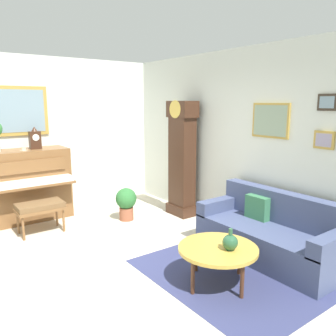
{
  "coord_description": "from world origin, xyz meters",
  "views": [
    {
      "loc": [
        3.76,
        -1.65,
        2.01
      ],
      "look_at": [
        -0.27,
        1.32,
        1.04
      ],
      "focal_mm": 36.65,
      "sensor_mm": 36.0,
      "label": 1
    }
  ],
  "objects": [
    {
      "name": "potted_plant",
      "position": [
        -1.21,
        1.12,
        0.32
      ],
      "size": [
        0.36,
        0.36,
        0.56
      ],
      "color": "#935138",
      "rests_on": "ground_plane"
    },
    {
      "name": "mantel_clock",
      "position": [
        -2.23,
        -0.04,
        1.39
      ],
      "size": [
        0.13,
        0.18,
        0.38
      ],
      "color": "#3D2316",
      "rests_on": "piano"
    },
    {
      "name": "couch",
      "position": [
        1.15,
        1.93,
        0.31
      ],
      "size": [
        1.9,
        0.8,
        0.84
      ],
      "color": "#424C70",
      "rests_on": "ground_plane"
    },
    {
      "name": "teacup",
      "position": [
        -2.14,
        -0.25,
        1.24
      ],
      "size": [
        0.12,
        0.12,
        0.06
      ],
      "color": "beige",
      "rests_on": "piano"
    },
    {
      "name": "green_jug",
      "position": [
        1.37,
        0.94,
        0.52
      ],
      "size": [
        0.17,
        0.17,
        0.24
      ],
      "color": "#234C33",
      "rests_on": "coffee_table"
    },
    {
      "name": "wall_back",
      "position": [
        0.02,
        2.4,
        1.4
      ],
      "size": [
        5.3,
        0.13,
        2.8
      ],
      "color": "silver",
      "rests_on": "ground_plane"
    },
    {
      "name": "wall_left",
      "position": [
        -2.6,
        -0.01,
        1.41
      ],
      "size": [
        0.13,
        4.9,
        2.8
      ],
      "color": "silver",
      "rests_on": "ground_plane"
    },
    {
      "name": "coffee_table",
      "position": [
        1.24,
        0.89,
        0.41
      ],
      "size": [
        0.88,
        0.88,
        0.44
      ],
      "color": "gold",
      "rests_on": "ground_plane"
    },
    {
      "name": "grandfather_clock",
      "position": [
        -0.89,
        2.08,
        0.96
      ],
      "size": [
        0.52,
        0.34,
        2.03
      ],
      "color": "#3D2316",
      "rests_on": "ground_plane"
    },
    {
      "name": "area_rug",
      "position": [
        1.2,
        1.08,
        0.0
      ],
      "size": [
        2.1,
        1.5,
        0.01
      ],
      "primitive_type": "cube",
      "color": "navy",
      "rests_on": "ground_plane"
    },
    {
      "name": "piano_bench",
      "position": [
        -1.48,
        -0.24,
        0.41
      ],
      "size": [
        0.42,
        0.7,
        0.48
      ],
      "color": "brown",
      "rests_on": "ground_plane"
    },
    {
      "name": "ground_plane",
      "position": [
        0.0,
        0.0,
        -0.05
      ],
      "size": [
        6.4,
        6.0,
        0.1
      ],
      "primitive_type": "cube",
      "color": "beige"
    },
    {
      "name": "piano",
      "position": [
        -2.23,
        -0.25,
        0.61
      ],
      "size": [
        0.87,
        1.44,
        1.22
      ],
      "color": "brown",
      "rests_on": "ground_plane"
    }
  ]
}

